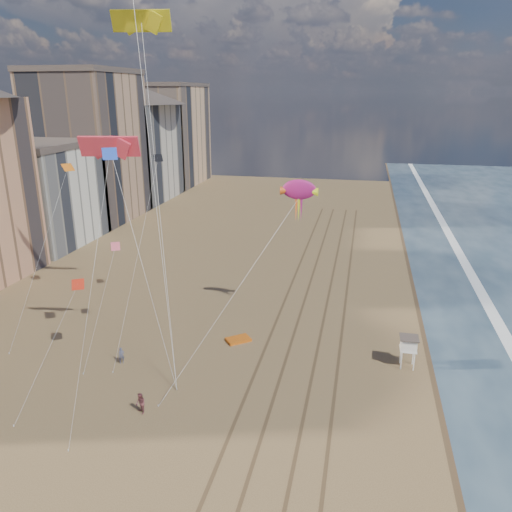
{
  "coord_description": "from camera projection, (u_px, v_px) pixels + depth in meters",
  "views": [
    {
      "loc": [
        7.48,
        -18.9,
        24.64
      ],
      "look_at": [
        -2.32,
        26.0,
        9.5
      ],
      "focal_mm": 35.0,
      "sensor_mm": 36.0,
      "label": 1
    }
  ],
  "objects": [
    {
      "name": "buildings",
      "position": [
        73.0,
        155.0,
        92.65
      ],
      "size": [
        34.72,
        131.35,
        29.0
      ],
      "color": "#C6B284",
      "rests_on": "ground"
    },
    {
      "name": "parafoils",
      "position": [
        127.0,
        18.0,
        41.42
      ],
      "size": [
        6.54,
        9.65,
        17.75
      ],
      "color": "black",
      "rests_on": "ground"
    },
    {
      "name": "lifeguard_stand",
      "position": [
        409.0,
        344.0,
        46.29
      ],
      "size": [
        1.71,
        1.71,
        3.08
      ],
      "color": "silver",
      "rests_on": "ground"
    },
    {
      "name": "kite_flyer_b",
      "position": [
        141.0,
        404.0,
        39.95
      ],
      "size": [
        1.09,
        1.09,
        1.79
      ],
      "primitive_type": "imported",
      "rotation": [
        0.0,
        0.0,
        -0.78
      ],
      "color": "brown",
      "rests_on": "ground"
    },
    {
      "name": "kite_flyer_a",
      "position": [
        121.0,
        355.0,
        47.41
      ],
      "size": [
        0.7,
        0.66,
        1.61
      ],
      "primitive_type": "imported",
      "rotation": [
        0.0,
        0.0,
        0.65
      ],
      "color": "#505267",
      "rests_on": "ground"
    },
    {
      "name": "foam",
      "position": [
        491.0,
        310.0,
        59.18
      ],
      "size": [
        260.0,
        260.0,
        0.0
      ],
      "primitive_type": "plane",
      "color": "white",
      "rests_on": "ground"
    },
    {
      "name": "small_kites",
      "position": [
        101.0,
        200.0,
        47.3
      ],
      "size": [
        13.57,
        14.03,
        12.77
      ],
      "color": "#F76071",
      "rests_on": "ground"
    },
    {
      "name": "show_kite",
      "position": [
        299.0,
        190.0,
        51.27
      ],
      "size": [
        6.43,
        9.47,
        24.61
      ],
      "color": "#9E1867",
      "rests_on": "ground"
    },
    {
      "name": "grounded_kite",
      "position": [
        238.0,
        340.0,
        51.88
      ],
      "size": [
        2.87,
        2.73,
        0.28
      ],
      "primitive_type": "cube",
      "rotation": [
        0.0,
        0.0,
        0.67
      ],
      "color": "#D55D11",
      "rests_on": "ground"
    },
    {
      "name": "tracks",
      "position": [
        308.0,
        331.0,
        54.08
      ],
      "size": [
        7.68,
        120.0,
        0.01
      ],
      "color": "brown",
      "rests_on": "ground"
    },
    {
      "name": "wet_sand",
      "position": [
        454.0,
        307.0,
        60.03
      ],
      "size": [
        260.0,
        260.0,
        0.0
      ],
      "primitive_type": "plane",
      "color": "#42301E",
      "rests_on": "ground"
    }
  ]
}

